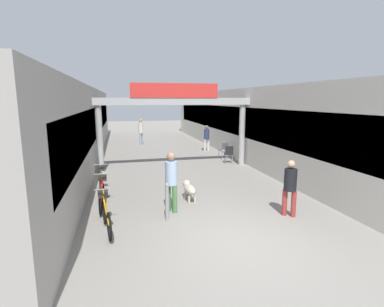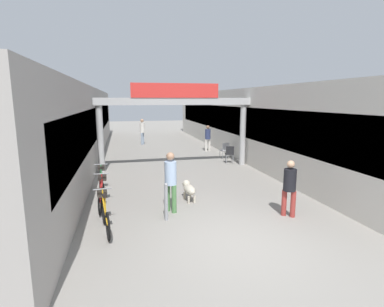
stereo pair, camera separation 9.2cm
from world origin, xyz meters
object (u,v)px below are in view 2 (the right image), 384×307
at_px(bicycle_red_second, 102,193).
at_px(cafe_chair_black_nearer, 230,153).
at_px(dog_on_leash, 189,189).
at_px(pedestrian_elderly_walking, 142,130).
at_px(pedestrian_companion, 290,185).
at_px(bicycle_green_third, 101,181).
at_px(bicycle_orange_nearest, 105,213).
at_px(pedestrian_with_dog, 171,178).
at_px(bollard_post_metal, 166,201).
at_px(cafe_chair_aluminium_farther, 225,149).
at_px(pedestrian_carrying_crate, 208,136).

xyz_separation_m(bicycle_red_second, cafe_chair_black_nearer, (5.92, 5.13, 0.10)).
bearing_deg(dog_on_leash, pedestrian_elderly_walking, 92.83).
distance_m(pedestrian_companion, dog_on_leash, 3.11).
relative_size(pedestrian_elderly_walking, bicycle_green_third, 1.09).
bearing_deg(bicycle_orange_nearest, pedestrian_elderly_walking, 82.56).
xyz_separation_m(pedestrian_with_dog, pedestrian_elderly_walking, (0.09, 13.47, 0.06)).
height_order(pedestrian_companion, bicycle_orange_nearest, pedestrian_companion).
relative_size(pedestrian_elderly_walking, bollard_post_metal, 1.78).
bearing_deg(cafe_chair_aluminium_farther, pedestrian_elderly_walking, 122.07).
xyz_separation_m(pedestrian_with_dog, pedestrian_carrying_crate, (3.90, 9.77, -0.09)).
bearing_deg(pedestrian_carrying_crate, pedestrian_companion, -94.15).
bearing_deg(pedestrian_carrying_crate, cafe_chair_black_nearer, -89.14).
bearing_deg(bollard_post_metal, pedestrian_elderly_walking, 88.74).
distance_m(pedestrian_carrying_crate, bicycle_orange_nearest, 12.04).
height_order(pedestrian_companion, bicycle_red_second, pedestrian_companion).
relative_size(bicycle_green_third, bollard_post_metal, 1.64).
bearing_deg(bollard_post_metal, cafe_chair_aluminium_farther, 60.58).
height_order(bicycle_red_second, bicycle_green_third, same).
distance_m(dog_on_leash, bicycle_green_third, 3.10).
distance_m(pedestrian_with_dog, pedestrian_elderly_walking, 13.47).
relative_size(bicycle_orange_nearest, bicycle_red_second, 0.99).
height_order(bicycle_orange_nearest, cafe_chair_aluminium_farther, bicycle_orange_nearest).
height_order(cafe_chair_black_nearer, cafe_chair_aluminium_farther, same).
bearing_deg(bicycle_red_second, dog_on_leash, 0.81).
relative_size(dog_on_leash, bicycle_orange_nearest, 0.50).
xyz_separation_m(pedestrian_with_dog, cafe_chair_aluminium_farther, (4.10, 7.07, -0.46)).
bearing_deg(pedestrian_carrying_crate, bollard_post_metal, -111.71).
height_order(pedestrian_companion, dog_on_leash, pedestrian_companion).
bearing_deg(pedestrian_companion, pedestrian_with_dog, 161.14).
relative_size(dog_on_leash, cafe_chair_black_nearer, 0.95).
xyz_separation_m(pedestrian_carrying_crate, bollard_post_metal, (-4.12, -10.35, -0.39)).
relative_size(pedestrian_elderly_walking, bicycle_orange_nearest, 1.10).
distance_m(pedestrian_companion, bicycle_green_third, 6.15).
height_order(pedestrian_with_dog, bicycle_orange_nearest, pedestrian_with_dog).
bearing_deg(bicycle_green_third, pedestrian_companion, -32.48).
relative_size(pedestrian_companion, bollard_post_metal, 1.53).
relative_size(pedestrian_carrying_crate, bicycle_orange_nearest, 0.96).
xyz_separation_m(pedestrian_companion, bicycle_green_third, (-5.17, 3.29, -0.46)).
bearing_deg(bicycle_green_third, dog_on_leash, -26.57).
bearing_deg(pedestrian_with_dog, pedestrian_companion, -18.86).
bearing_deg(pedestrian_elderly_walking, bollard_post_metal, -91.26).
xyz_separation_m(bollard_post_metal, cafe_chair_aluminium_farther, (4.32, 7.66, 0.02)).
xyz_separation_m(bicycle_green_third, bollard_post_metal, (1.84, -2.81, 0.09)).
bearing_deg(pedestrian_carrying_crate, pedestrian_elderly_walking, 135.81).
bearing_deg(dog_on_leash, cafe_chair_aluminium_farther, 61.48).
height_order(pedestrian_with_dog, bollard_post_metal, pedestrian_with_dog).
xyz_separation_m(bicycle_orange_nearest, cafe_chair_black_nearer, (5.74, 6.77, 0.10)).
bearing_deg(cafe_chair_aluminium_farther, pedestrian_companion, -96.89).
bearing_deg(pedestrian_companion, bollard_post_metal, 171.78).
relative_size(pedestrian_with_dog, cafe_chair_aluminium_farther, 1.96).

